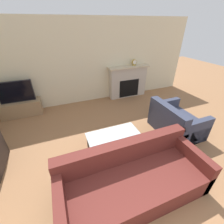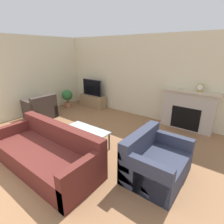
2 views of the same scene
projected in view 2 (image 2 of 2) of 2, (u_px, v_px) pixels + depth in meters
name	position (u px, v px, depth m)	size (l,w,h in m)	color
wall_back	(134.00, 77.00, 6.07)	(8.76, 0.06, 2.70)	beige
wall_left	(23.00, 77.00, 5.92)	(0.06, 7.77, 2.70)	beige
fireplace	(188.00, 109.00, 5.07)	(1.55, 0.37, 1.16)	#BCB2A3
tv_stand	(93.00, 101.00, 7.20)	(1.14, 0.39, 0.47)	#997A56
tv	(92.00, 88.00, 7.01)	(0.94, 0.06, 0.64)	#232328
couch_sectional	(47.00, 154.00, 3.47)	(2.39, 0.99, 0.82)	#5B231E
couch_loveseat	(155.00, 162.00, 3.22)	(0.93, 1.23, 0.82)	#33384C
armchair_by_window	(41.00, 110.00, 5.97)	(0.86, 0.88, 0.82)	#3D332D
coffee_table	(83.00, 133.00, 4.08)	(1.13, 0.73, 0.45)	#333338
potted_plant	(67.00, 97.00, 7.02)	(0.42, 0.42, 0.72)	#AD704C
mantel_clock	(200.00, 88.00, 4.71)	(0.18, 0.07, 0.21)	#B79338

